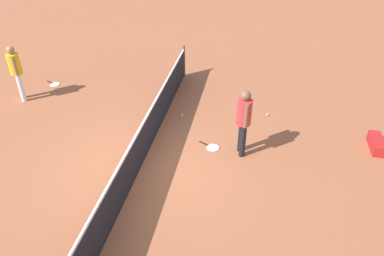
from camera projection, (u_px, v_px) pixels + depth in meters
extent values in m
plane|color=#9E5638|center=(141.00, 166.00, 8.53)|extent=(40.00, 40.00, 0.00)
cylinder|color=#4C4C51|center=(184.00, 61.00, 12.34)|extent=(0.09, 0.09, 1.07)
cube|color=black|center=(139.00, 151.00, 8.28)|extent=(10.00, 0.02, 0.91)
cube|color=white|center=(138.00, 133.00, 8.02)|extent=(10.00, 0.04, 0.06)
cylinder|color=black|center=(243.00, 141.00, 8.64)|extent=(0.17, 0.17, 0.85)
cylinder|color=black|center=(241.00, 136.00, 8.83)|extent=(0.17, 0.17, 0.85)
cylinder|color=red|center=(244.00, 112.00, 8.33)|extent=(0.42, 0.42, 0.62)
cylinder|color=brown|center=(246.00, 116.00, 8.14)|extent=(0.11, 0.11, 0.58)
cylinder|color=brown|center=(243.00, 107.00, 8.50)|extent=(0.11, 0.11, 0.58)
sphere|color=brown|center=(246.00, 96.00, 8.09)|extent=(0.28, 0.28, 0.23)
cylinder|color=white|center=(21.00, 85.00, 11.08)|extent=(0.20, 0.20, 0.85)
cylinder|color=white|center=(21.00, 88.00, 10.91)|extent=(0.20, 0.20, 0.85)
cylinder|color=yellow|center=(14.00, 64.00, 10.59)|extent=(0.48, 0.48, 0.62)
cylinder|color=#9E704C|center=(14.00, 61.00, 10.74)|extent=(0.13, 0.13, 0.58)
cylinder|color=#9E704C|center=(15.00, 66.00, 10.42)|extent=(0.13, 0.13, 0.58)
sphere|color=#9E704C|center=(10.00, 50.00, 10.35)|extent=(0.32, 0.32, 0.23)
torus|color=white|center=(213.00, 148.00, 9.12)|extent=(0.43, 0.43, 0.02)
cylinder|color=silver|center=(213.00, 148.00, 9.12)|extent=(0.36, 0.36, 0.00)
cylinder|color=black|center=(204.00, 143.00, 9.27)|extent=(0.16, 0.26, 0.03)
torus|color=white|center=(55.00, 85.00, 12.03)|extent=(0.43, 0.43, 0.02)
cylinder|color=silver|center=(55.00, 85.00, 12.03)|extent=(0.36, 0.36, 0.00)
cylinder|color=black|center=(50.00, 82.00, 12.18)|extent=(0.16, 0.26, 0.03)
sphere|color=#C6E033|center=(182.00, 115.00, 10.37)|extent=(0.07, 0.07, 0.07)
sphere|color=#C6E033|center=(267.00, 115.00, 10.40)|extent=(0.07, 0.07, 0.07)
cube|color=#B21E1E|center=(376.00, 144.00, 9.05)|extent=(0.80, 0.29, 0.28)
cylinder|color=black|center=(373.00, 136.00, 9.33)|extent=(0.10, 0.27, 0.27)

